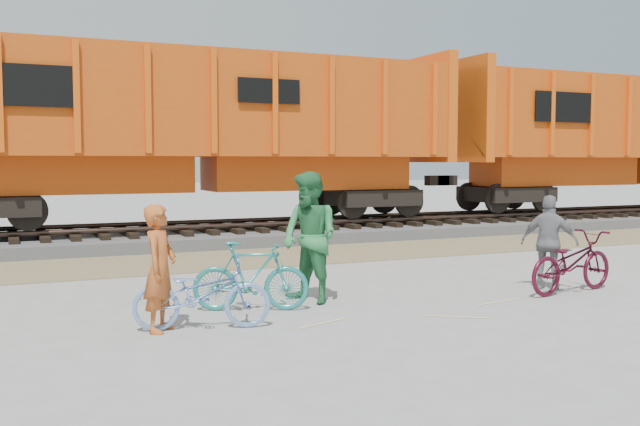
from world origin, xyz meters
The scene contains 12 objects.
ground centered at (0.00, 0.00, 0.00)m, with size 120.00×120.00×0.00m, color #9E9E99.
gravel_strip centered at (0.00, 5.50, 0.01)m, with size 120.00×3.00×0.02m, color #897755.
ballast_bed centered at (0.00, 9.00, 0.15)m, with size 120.00×4.00×0.30m, color slate.
track centered at (0.00, 9.00, 0.47)m, with size 120.00×2.60×0.24m.
hopper_car_center centered at (-0.10, 9.00, 3.01)m, with size 14.00×3.13×4.65m.
hopper_car_right centered at (14.90, 9.00, 3.01)m, with size 14.00×3.13×4.65m.
bicycle_blue centered at (-2.52, -0.45, 0.45)m, with size 0.60×1.72×0.90m, color #7A9EDD.
bicycle_teal centered at (-1.60, 0.35, 0.49)m, with size 0.46×1.65×0.99m, color teal.
bicycle_maroon centered at (3.55, -0.45, 0.50)m, with size 0.66×1.89×0.99m, color #440C1D.
person_solo centered at (-3.02, -0.35, 0.79)m, with size 0.58×0.38×1.59m, color #BB5522.
person_man centered at (-0.60, 0.55, 0.98)m, with size 0.96×0.74×1.97m, color #2E7B43.
person_woman centered at (3.45, -0.05, 0.78)m, with size 0.92×0.38×1.56m, color gray.
Camera 1 is at (-4.81, -9.15, 2.12)m, focal length 40.00 mm.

